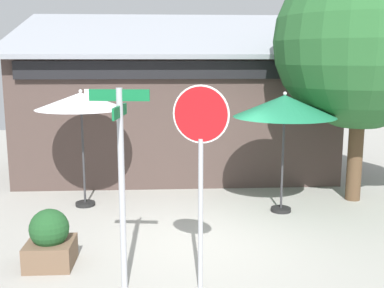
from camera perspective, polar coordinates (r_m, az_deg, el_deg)
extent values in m
cube|color=#9E9B93|center=(8.91, 1.06, -11.90)|extent=(28.00, 28.00, 0.10)
cube|color=#473833|center=(13.80, -1.91, 3.61)|extent=(8.54, 4.03, 3.40)
cube|color=#999EA8|center=(13.57, -1.96, 13.31)|extent=(9.04, 4.58, 1.43)
cube|color=black|center=(11.64, -1.71, 9.01)|extent=(7.94, 0.16, 0.44)
cylinder|color=#A8AAB2|center=(6.70, -8.52, -5.87)|extent=(0.09, 0.09, 2.94)
cube|color=#116B38|center=(6.45, -8.84, 5.89)|extent=(0.83, 0.12, 0.16)
cube|color=#116B38|center=(6.47, -8.79, 3.95)|extent=(0.12, 0.83, 0.16)
cube|color=white|center=(6.56, -12.67, 5.84)|extent=(0.06, 0.04, 0.16)
cylinder|color=#A8AAB2|center=(6.76, 1.05, -8.75)|extent=(0.07, 0.07, 2.23)
cylinder|color=white|center=(6.43, 1.09, 3.64)|extent=(0.76, 0.30, 0.81)
cylinder|color=red|center=(6.43, 1.09, 3.64)|extent=(0.72, 0.29, 0.76)
cylinder|color=black|center=(11.10, -12.86, -7.11)|extent=(0.44, 0.44, 0.08)
cylinder|color=#333335|center=(10.83, -13.09, -1.56)|extent=(0.05, 0.05, 2.28)
cone|color=white|center=(10.64, -13.37, 5.14)|extent=(2.01, 2.01, 0.36)
sphere|color=silver|center=(10.63, -13.42, 6.28)|extent=(0.08, 0.08, 0.08)
cylinder|color=black|center=(10.63, 10.76, -7.84)|extent=(0.44, 0.44, 0.08)
cylinder|color=#333335|center=(10.35, 10.95, -2.39)|extent=(0.05, 0.05, 2.15)
cone|color=#1E724C|center=(10.15, 11.20, 4.56)|extent=(2.18, 2.18, 0.47)
sphere|color=silver|center=(10.13, 11.25, 6.05)|extent=(0.08, 0.08, 0.08)
cylinder|color=brown|center=(11.67, 19.24, -1.18)|extent=(0.35, 0.35, 2.21)
sphere|color=#28602D|center=(11.46, 20.03, 11.67)|extent=(3.99, 3.99, 3.99)
cube|color=brown|center=(8.16, -16.83, -12.61)|extent=(0.75, 0.75, 0.41)
sphere|color=#1E4C23|center=(8.00, -16.99, -9.80)|extent=(0.64, 0.64, 0.64)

